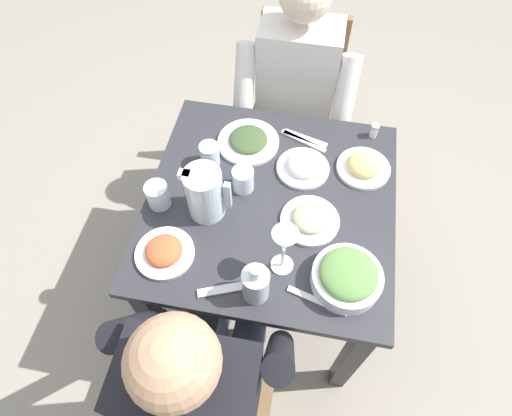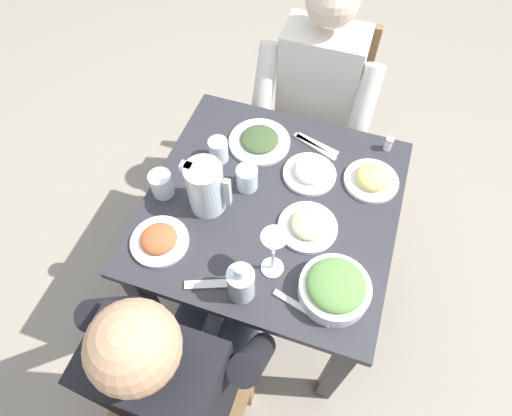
# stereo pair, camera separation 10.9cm
# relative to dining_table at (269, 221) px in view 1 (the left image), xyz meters

# --- Properties ---
(ground_plane) EXTENTS (8.00, 8.00, 0.00)m
(ground_plane) POSITION_rel_dining_table_xyz_m (0.00, 0.00, -0.59)
(ground_plane) COLOR gray
(dining_table) EXTENTS (0.83, 0.83, 0.72)m
(dining_table) POSITION_rel_dining_table_xyz_m (0.00, 0.00, 0.00)
(dining_table) COLOR #2D2D33
(dining_table) RESTS_ON ground_plane
(chair_far) EXTENTS (0.40, 0.40, 0.88)m
(chair_far) POSITION_rel_dining_table_xyz_m (0.01, 0.75, -0.10)
(chair_far) COLOR olive
(chair_far) RESTS_ON ground_plane
(diner_near) EXTENTS (0.48, 0.53, 1.17)m
(diner_near) POSITION_rel_dining_table_xyz_m (-0.09, -0.55, 0.05)
(diner_near) COLOR black
(diner_near) RESTS_ON ground_plane
(diner_far) EXTENTS (0.48, 0.53, 1.17)m
(diner_far) POSITION_rel_dining_table_xyz_m (0.01, 0.55, 0.05)
(diner_far) COLOR silver
(diner_far) RESTS_ON ground_plane
(water_pitcher) EXTENTS (0.16, 0.12, 0.19)m
(water_pitcher) POSITION_rel_dining_table_xyz_m (-0.20, -0.07, 0.23)
(water_pitcher) COLOR silver
(water_pitcher) RESTS_ON dining_table
(salad_bowl) EXTENTS (0.21, 0.21, 0.09)m
(salad_bowl) POSITION_rel_dining_table_xyz_m (0.27, -0.25, 0.17)
(salad_bowl) COLOR white
(salad_bowl) RESTS_ON dining_table
(plate_yoghurt) EXTENTS (0.19, 0.19, 0.06)m
(plate_yoghurt) POSITION_rel_dining_table_xyz_m (0.09, 0.15, 0.15)
(plate_yoghurt) COLOR white
(plate_yoghurt) RESTS_ON dining_table
(plate_beans) EXTENTS (0.19, 0.19, 0.04)m
(plate_beans) POSITION_rel_dining_table_xyz_m (0.14, -0.06, 0.15)
(plate_beans) COLOR white
(plate_beans) RESTS_ON dining_table
(plate_dolmas) EXTENTS (0.23, 0.23, 0.04)m
(plate_dolmas) POSITION_rel_dining_table_xyz_m (-0.12, 0.24, 0.15)
(plate_dolmas) COLOR white
(plate_dolmas) RESTS_ON dining_table
(plate_rice_curry) EXTENTS (0.18, 0.18, 0.05)m
(plate_rice_curry) POSITION_rel_dining_table_xyz_m (-0.29, -0.26, 0.15)
(plate_rice_curry) COLOR white
(plate_rice_curry) RESTS_ON dining_table
(plate_fries) EXTENTS (0.19, 0.19, 0.06)m
(plate_fries) POSITION_rel_dining_table_xyz_m (0.30, 0.19, 0.15)
(plate_fries) COLOR white
(plate_fries) RESTS_ON dining_table
(water_glass_far_left) EXTENTS (0.08, 0.08, 0.09)m
(water_glass_far_left) POSITION_rel_dining_table_xyz_m (-0.36, -0.08, 0.18)
(water_glass_far_left) COLOR silver
(water_glass_far_left) RESTS_ON dining_table
(water_glass_far_right) EXTENTS (0.07, 0.07, 0.09)m
(water_glass_far_right) POSITION_rel_dining_table_xyz_m (-0.24, 0.12, 0.18)
(water_glass_far_right) COLOR silver
(water_glass_far_right) RESTS_ON dining_table
(water_glass_near_left) EXTENTS (0.07, 0.07, 0.09)m
(water_glass_near_left) POSITION_rel_dining_table_xyz_m (-0.10, 0.04, 0.18)
(water_glass_near_left) COLOR silver
(water_glass_near_left) RESTS_ON dining_table
(wine_glass) EXTENTS (0.08, 0.08, 0.20)m
(wine_glass) POSITION_rel_dining_table_xyz_m (0.07, -0.23, 0.27)
(wine_glass) COLOR silver
(wine_glass) RESTS_ON dining_table
(oil_carafe) EXTENTS (0.08, 0.08, 0.16)m
(oil_carafe) POSITION_rel_dining_table_xyz_m (0.01, -0.33, 0.19)
(oil_carafe) COLOR silver
(oil_carafe) RESTS_ON dining_table
(salt_shaker) EXTENTS (0.03, 0.03, 0.05)m
(salt_shaker) POSITION_rel_dining_table_xyz_m (0.33, 0.36, 0.16)
(salt_shaker) COLOR white
(salt_shaker) RESTS_ON dining_table
(fork_near) EXTENTS (0.17, 0.09, 0.01)m
(fork_near) POSITION_rel_dining_table_xyz_m (-0.08, -0.34, 0.14)
(fork_near) COLOR silver
(fork_near) RESTS_ON dining_table
(knife_near) EXTENTS (0.18, 0.06, 0.01)m
(knife_near) POSITION_rel_dining_table_xyz_m (0.19, -0.33, 0.14)
(knife_near) COLOR silver
(knife_near) RESTS_ON dining_table
(fork_far) EXTENTS (0.17, 0.07, 0.01)m
(fork_far) POSITION_rel_dining_table_xyz_m (0.08, 0.29, 0.14)
(fork_far) COLOR silver
(fork_far) RESTS_ON dining_table
(knife_far) EXTENTS (0.18, 0.09, 0.01)m
(knife_far) POSITION_rel_dining_table_xyz_m (0.08, 0.28, 0.14)
(knife_far) COLOR silver
(knife_far) RESTS_ON dining_table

